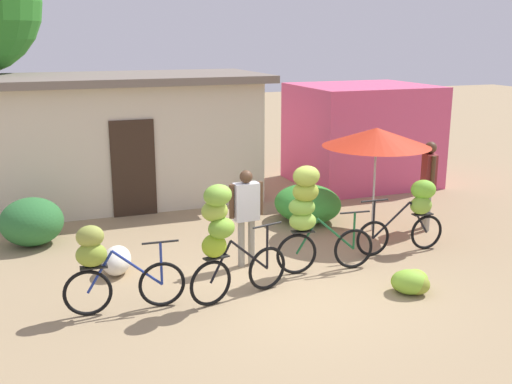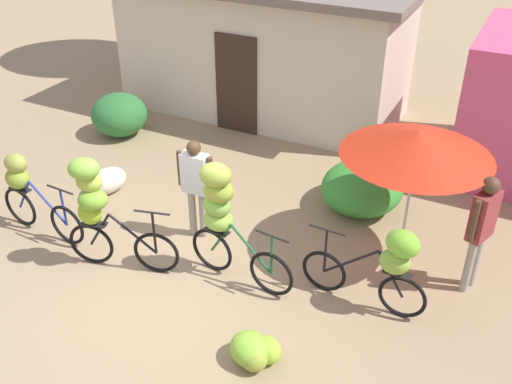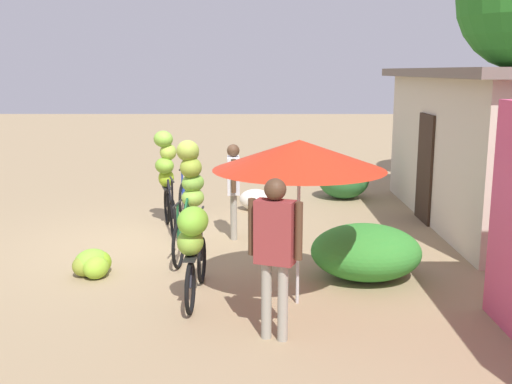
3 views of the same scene
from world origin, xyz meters
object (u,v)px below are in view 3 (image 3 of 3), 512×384
bicycle_by_shop (193,244)px  person_bystander (233,181)px  market_umbrella (299,155)px  person_vendor (275,242)px  produce_sack (256,200)px  banana_pile_on_ground (93,264)px  bicycle_near_pile (166,171)px  building_low (497,145)px  bicycle_leftmost (190,172)px  bicycle_center_loaded (190,187)px

bicycle_by_shop → person_bystander: person_bystander is taller
person_bystander → market_umbrella: bearing=17.0°
person_vendor → produce_sack: bearing=-178.0°
market_umbrella → produce_sack: size_ratio=2.90×
banana_pile_on_ground → person_vendor: size_ratio=0.43×
bicycle_near_pile → building_low: bearing=94.1°
bicycle_leftmost → banana_pile_on_ground: bicycle_leftmost is taller
bicycle_near_pile → bicycle_center_loaded: 1.69m
building_low → market_umbrella: bearing=-43.7°
bicycle_near_pile → bicycle_leftmost: bearing=171.8°
building_low → bicycle_near_pile: size_ratio=3.64×
bicycle_center_loaded → bicycle_by_shop: 2.19m
bicycle_near_pile → person_bystander: size_ratio=1.08×
bicycle_near_pile → person_vendor: bearing=21.1°
produce_sack → market_umbrella: bearing=5.9°
market_umbrella → person_bystander: 3.14m
market_umbrella → bicycle_leftmost: 5.69m
bicycle_leftmost → bicycle_by_shop: size_ratio=0.98×
bicycle_near_pile → banana_pile_on_ground: size_ratio=2.32×
bicycle_leftmost → bicycle_by_shop: (5.32, 0.64, 0.04)m
building_low → produce_sack: building_low is taller
bicycle_leftmost → bicycle_near_pile: bearing=-8.2°
bicycle_near_pile → produce_sack: bearing=128.3°
produce_sack → person_vendor: 5.99m
person_vendor → bicycle_by_shop: bearing=-134.9°
bicycle_near_pile → bicycle_by_shop: size_ratio=1.03×
banana_pile_on_ground → building_low: bearing=114.9°
bicycle_center_loaded → person_bystander: (-0.81, 0.63, -0.06)m
bicycle_near_pile → bicycle_by_shop: bearing=13.1°
bicycle_by_shop → banana_pile_on_ground: (-1.07, -1.51, -0.60)m
bicycle_leftmost → banana_pile_on_ground: 4.37m
bicycle_leftmost → bicycle_center_loaded: bicycle_center_loaded is taller
banana_pile_on_ground → person_vendor: bearing=50.6°
banana_pile_on_ground → person_bystander: bearing=135.2°
bicycle_by_shop → bicycle_near_pile: bearing=-166.9°
bicycle_leftmost → person_vendor: (6.26, 1.57, 0.33)m
bicycle_near_pile → banana_pile_on_ground: (2.66, -0.64, -0.86)m
bicycle_by_shop → person_bystander: size_ratio=1.05×
market_umbrella → bicycle_near_pile: 4.31m
bicycle_center_loaded → person_vendor: bicycle_center_loaded is taller
produce_sack → bicycle_leftmost: bearing=-103.4°
market_umbrella → bicycle_center_loaded: (-2.09, -1.52, -0.78)m
market_umbrella → bicycle_near_pile: bearing=-150.1°
bicycle_leftmost → banana_pile_on_ground: bearing=-11.6°
building_low → person_bystander: bearing=-75.9°
bicycle_near_pile → banana_pile_on_ground: 2.87m
market_umbrella → produce_sack: bearing=-174.1°
person_bystander → bicycle_near_pile: bearing=-122.3°
bicycle_near_pile → person_vendor: 5.01m
person_vendor → market_umbrella: bearing=163.0°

